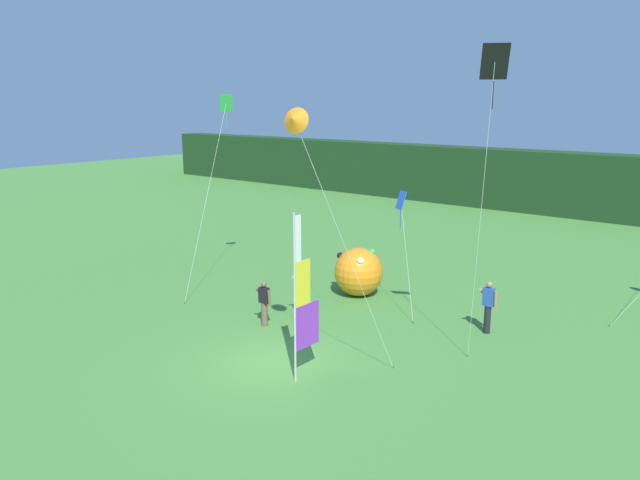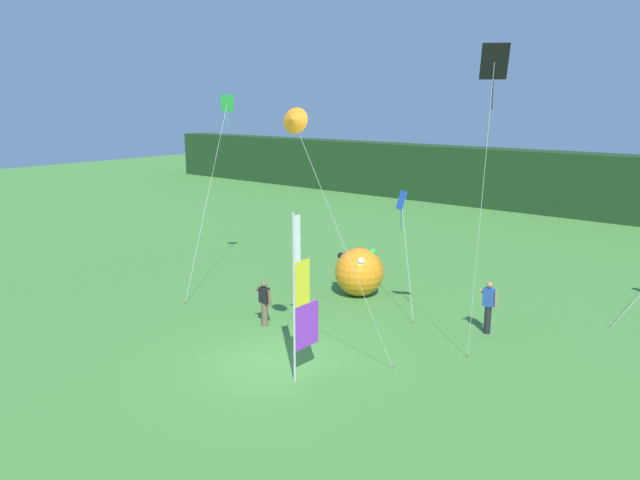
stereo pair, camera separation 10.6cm
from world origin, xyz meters
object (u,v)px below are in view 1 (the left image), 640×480
Objects in this scene: banner_flag at (302,300)px; kite_black_diamond_1 at (493,79)px; kite_blue_diamond_3 at (402,207)px; person_mid_field at (301,292)px; person_far_left at (488,306)px; inflatable_balloon at (359,272)px; kite_orange_delta_4 at (295,121)px; kite_green_diamond_2 at (223,118)px; person_near_banner at (264,302)px.

kite_black_diamond_1 reaches higher than banner_flag.
banner_flag reaches higher than kite_blue_diamond_3.
person_mid_field reaches higher than person_far_left.
kite_black_diamond_1 reaches higher than inflatable_balloon.
inflatable_balloon is 0.26× the size of kite_orange_delta_4.
kite_black_diamond_1 is at bearing 42.20° from banner_flag.
person_mid_field is at bearing 129.66° from kite_orange_delta_4.
kite_black_diamond_1 is 12.51m from kite_green_diamond_2.
person_far_left is at bearing -4.70° from kite_blue_diamond_3.
person_mid_field is 3.34m from inflatable_balloon.
inflatable_balloon is at bearing 174.22° from person_far_left.
kite_green_diamond_2 is (-5.08, 3.01, 5.97)m from person_near_banner.
kite_blue_diamond_3 is (2.56, 4.47, 2.95)m from person_near_banner.
kite_blue_diamond_3 reaches higher than person_near_banner.
kite_black_diamond_1 is at bearing 47.36° from kite_orange_delta_4.
kite_orange_delta_4 is (3.29, -7.39, 6.04)m from inflatable_balloon.
person_near_banner is (-3.61, 2.21, -1.41)m from banner_flag.
person_near_banner is 7.44m from person_far_left.
kite_green_diamond_2 is (-11.24, -1.17, 5.87)m from person_far_left.
person_far_left is 5.66m from inflatable_balloon.
person_far_left is 0.24× the size of kite_orange_delta_4.
kite_orange_delta_4 is at bearing -80.03° from kite_blue_diamond_3.
kite_blue_diamond_3 is (2.03, -0.27, 2.83)m from inflatable_balloon.
kite_green_diamond_2 reaches higher than banner_flag.
banner_flag reaches higher than person_far_left.
person_mid_field is 0.92× the size of inflatable_balloon.
person_mid_field is 0.20× the size of kite_black_diamond_1.
kite_black_diamond_1 is (6.77, -0.35, 7.09)m from person_mid_field.
banner_flag is 7.56m from kite_black_diamond_1.
kite_black_diamond_1 is (6.70, -3.68, 7.07)m from inflatable_balloon.
kite_orange_delta_4 is at bearing -65.94° from banner_flag.
banner_flag is 4.46m from person_near_banner.
inflatable_balloon is at bearing 17.24° from kite_green_diamond_2.
kite_orange_delta_4 is at bearing -50.34° from person_mid_field.
person_mid_field is (0.45, 1.41, 0.11)m from person_near_banner.
kite_blue_diamond_3 is (7.64, 1.46, -3.02)m from kite_green_diamond_2.
kite_orange_delta_4 is (0.19, -0.44, 4.75)m from banner_flag.
person_near_banner is at bearing -96.27° from inflatable_balloon.
kite_orange_delta_4 reaches higher than inflatable_balloon.
person_mid_field reaches higher than person_near_banner.
kite_blue_diamond_3 is 0.59× the size of kite_orange_delta_4.
person_far_left is (5.71, 2.77, -0.00)m from person_mid_field.
person_far_left reaches higher than person_near_banner.
kite_black_diamond_1 reaches higher than kite_blue_diamond_3.
kite_green_diamond_2 is at bearing 147.54° from kite_orange_delta_4.
kite_black_diamond_1 is (3.61, 3.27, 5.78)m from banner_flag.
kite_green_diamond_2 reaches higher than person_near_banner.
person_mid_field is 0.41× the size of kite_blue_diamond_3.
kite_orange_delta_4 reaches higher than banner_flag.
kite_blue_diamond_3 is at bearing 98.98° from banner_flag.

